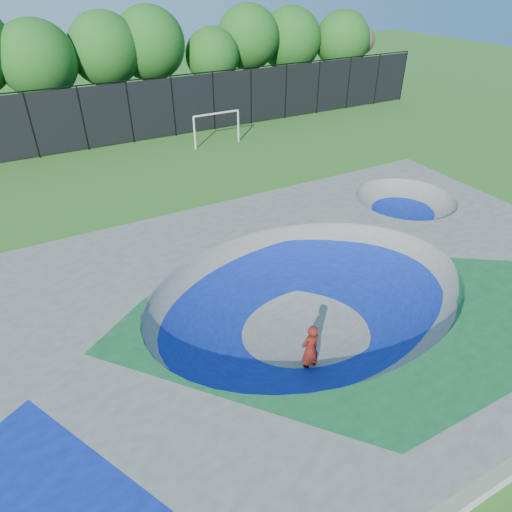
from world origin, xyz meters
The scene contains 7 objects.
ground centered at (0.00, 0.00, 0.00)m, with size 120.00×120.00×0.00m, color #2A5F1A.
skate_deck centered at (0.00, 0.00, 0.75)m, with size 22.00×14.00×1.50m, color gray.
skater centered at (-1.20, -1.82, 0.87)m, with size 0.63×0.42×1.74m, color #B4220E.
skateboard centered at (-1.20, -1.82, 0.03)m, with size 0.78×0.22×0.05m, color black.
soccer_goal centered at (4.76, 17.80, 1.50)m, with size 3.27×0.12×2.16m.
fence centered at (0.00, 21.00, 2.10)m, with size 48.09×0.09×4.04m.
treeline centered at (-2.30, 26.09, 4.97)m, with size 51.30×6.82×8.84m.
Camera 1 is at (-7.16, -9.51, 10.27)m, focal length 32.00 mm.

